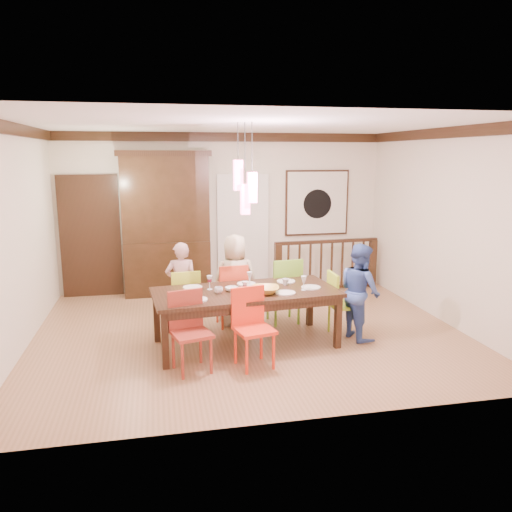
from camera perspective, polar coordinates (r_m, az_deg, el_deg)
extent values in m
plane|color=#946A47|center=(7.27, -0.79, -8.66)|extent=(6.00, 6.00, 0.00)
plane|color=white|center=(6.84, -0.86, 14.82)|extent=(6.00, 6.00, 0.00)
plane|color=beige|center=(9.35, -3.68, 4.99)|extent=(6.00, 0.00, 6.00)
plane|color=beige|center=(7.00, -25.72, 1.70)|extent=(0.00, 5.00, 5.00)
plane|color=beige|center=(8.02, 20.79, 3.19)|extent=(0.00, 5.00, 5.00)
cube|color=black|center=(9.34, -18.36, 1.94)|extent=(1.04, 0.07, 2.24)
cube|color=silver|center=(9.42, -1.51, 2.60)|extent=(0.97, 0.05, 2.22)
cube|color=black|center=(9.72, 6.96, 6.06)|extent=(1.25, 0.04, 1.25)
cube|color=silver|center=(9.69, 7.01, 6.05)|extent=(1.18, 0.02, 1.18)
cylinder|color=black|center=(9.68, 7.04, 5.92)|extent=(0.56, 0.01, 0.56)
cube|color=#FF4C83|center=(6.39, -2.06, 9.22)|extent=(0.11, 0.11, 0.38)
cylinder|color=black|center=(6.38, -2.09, 12.99)|extent=(0.01, 0.01, 0.46)
cube|color=#FF4C83|center=(6.32, -0.45, 7.84)|extent=(0.11, 0.11, 0.38)
cylinder|color=black|center=(6.31, -0.46, 12.33)|extent=(0.01, 0.01, 0.61)
cube|color=#FF4C83|center=(6.37, -1.25, 6.51)|extent=(0.11, 0.11, 0.38)
cylinder|color=black|center=(6.35, -1.27, 11.65)|extent=(0.01, 0.01, 0.76)
cube|color=black|center=(6.59, -1.20, -4.17)|extent=(2.50, 1.32, 0.05)
cube|color=black|center=(7.05, -10.98, -6.52)|extent=(0.09, 0.09, 0.70)
cube|color=black|center=(7.40, 6.79, -5.51)|extent=(0.09, 0.09, 0.70)
cube|color=black|center=(6.16, -10.86, -9.16)|extent=(0.09, 0.09, 0.70)
cube|color=black|center=(6.56, 9.36, -7.82)|extent=(0.09, 0.09, 0.70)
cube|color=black|center=(7.07, -1.91, -3.71)|extent=(2.20, 0.25, 0.10)
cube|color=black|center=(6.15, -0.38, -6.04)|extent=(2.20, 0.25, 0.10)
cube|color=#BCD231|center=(7.30, -8.13, -5.06)|extent=(0.44, 0.44, 0.04)
cube|color=#BCD231|center=(7.24, -8.18, -3.21)|extent=(0.41, 0.07, 0.45)
cylinder|color=#BCD231|center=(7.21, -9.32, -7.19)|extent=(0.03, 0.03, 0.43)
cylinder|color=#BCD231|center=(7.22, -6.68, -7.07)|extent=(0.03, 0.03, 0.43)
cylinder|color=#BCD231|center=(7.52, -9.42, -6.39)|extent=(0.03, 0.03, 0.43)
cylinder|color=#BCD231|center=(7.54, -6.90, -6.28)|extent=(0.03, 0.03, 0.43)
cube|color=red|center=(7.42, -2.88, -4.51)|extent=(0.47, 0.47, 0.04)
cube|color=red|center=(7.36, -2.90, -2.60)|extent=(0.43, 0.08, 0.47)
cylinder|color=red|center=(7.30, -4.01, -6.72)|extent=(0.04, 0.04, 0.45)
cylinder|color=red|center=(7.35, -1.32, -6.56)|extent=(0.04, 0.04, 0.45)
cylinder|color=red|center=(7.63, -4.36, -5.92)|extent=(0.04, 0.04, 0.45)
cylinder|color=red|center=(7.68, -1.78, -5.78)|extent=(0.04, 0.04, 0.45)
cube|color=#68A22A|center=(7.56, 3.11, -4.01)|extent=(0.50, 0.50, 0.04)
cube|color=#68A22A|center=(7.49, 3.13, -2.03)|extent=(0.45, 0.09, 0.50)
cylinder|color=#68A22A|center=(7.42, 2.07, -6.30)|extent=(0.04, 0.04, 0.47)
cylinder|color=#68A22A|center=(7.51, 4.80, -6.11)|extent=(0.04, 0.04, 0.47)
cylinder|color=#68A22A|center=(7.76, 1.44, -5.50)|extent=(0.04, 0.04, 0.47)
cylinder|color=#68A22A|center=(7.85, 4.05, -5.33)|extent=(0.04, 0.04, 0.47)
cube|color=maroon|center=(5.92, -7.39, -8.85)|extent=(0.52, 0.52, 0.04)
cube|color=maroon|center=(5.83, -7.46, -6.51)|extent=(0.42, 0.15, 0.47)
cylinder|color=maroon|center=(5.83, -8.93, -11.65)|extent=(0.04, 0.04, 0.45)
cylinder|color=maroon|center=(5.85, -5.49, -11.47)|extent=(0.04, 0.04, 0.45)
cylinder|color=maroon|center=(6.15, -9.08, -10.41)|extent=(0.04, 0.04, 0.45)
cylinder|color=maroon|center=(6.17, -5.84, -10.24)|extent=(0.04, 0.04, 0.45)
cube|color=red|center=(5.99, -0.20, -8.47)|extent=(0.51, 0.51, 0.04)
cube|color=red|center=(5.91, -0.20, -6.15)|extent=(0.43, 0.14, 0.47)
cylinder|color=red|center=(5.89, -1.55, -11.28)|extent=(0.04, 0.04, 0.45)
cylinder|color=red|center=(5.95, 1.80, -11.02)|extent=(0.04, 0.04, 0.45)
cylinder|color=red|center=(6.20, -2.11, -10.07)|extent=(0.04, 0.04, 0.45)
cylinder|color=red|center=(6.26, 1.06, -9.84)|extent=(0.04, 0.04, 0.45)
cube|color=#A7CD29|center=(7.12, 10.11, -5.53)|extent=(0.42, 0.42, 0.04)
cube|color=#A7CD29|center=(7.06, 10.18, -3.63)|extent=(0.05, 0.41, 0.45)
cylinder|color=#A7CD29|center=(6.99, 9.27, -7.78)|extent=(0.04, 0.04, 0.43)
cylinder|color=#A7CD29|center=(7.11, 11.80, -7.54)|extent=(0.04, 0.04, 0.43)
cylinder|color=#A7CD29|center=(7.28, 8.34, -6.95)|extent=(0.04, 0.04, 0.43)
cylinder|color=#A7CD29|center=(7.40, 10.78, -6.74)|extent=(0.04, 0.04, 0.43)
cube|color=black|center=(9.21, -10.05, -1.32)|extent=(1.53, 0.44, 0.98)
cube|color=black|center=(9.04, -10.33, 6.49)|extent=(1.53, 0.40, 1.53)
cube|color=black|center=(9.23, -10.36, 6.59)|extent=(1.31, 0.02, 1.31)
cube|color=black|center=(9.01, -10.52, 11.47)|extent=(1.64, 0.44, 0.10)
cube|color=black|center=(9.15, 2.42, -1.43)|extent=(0.13, 0.13, 0.92)
cube|color=black|center=(9.77, 13.29, -0.90)|extent=(0.13, 0.13, 0.92)
cube|color=black|center=(9.33, 8.11, 1.66)|extent=(2.02, 0.20, 0.06)
cube|color=black|center=(9.52, 7.97, -3.57)|extent=(1.90, 0.17, 0.05)
imported|color=#D8A4AC|center=(7.36, -8.50, -3.32)|extent=(0.48, 0.33, 1.28)
imported|color=#BAAD8D|center=(7.39, -2.37, -2.76)|extent=(0.67, 0.44, 1.37)
imported|color=#3955A0|center=(7.01, 11.79, -3.96)|extent=(0.61, 0.72, 1.33)
imported|color=gold|center=(6.44, 1.07, -3.89)|extent=(0.42, 0.42, 0.09)
imported|color=white|center=(6.55, -2.79, -3.79)|extent=(0.18, 0.18, 0.05)
imported|color=silver|center=(6.45, -4.30, -3.91)|extent=(0.14, 0.14, 0.09)
imported|color=silver|center=(6.85, 3.40, -2.96)|extent=(0.12, 0.12, 0.09)
cylinder|color=white|center=(6.76, -7.27, -3.57)|extent=(0.26, 0.26, 0.01)
cylinder|color=white|center=(6.89, -1.11, -3.19)|extent=(0.26, 0.26, 0.01)
cylinder|color=white|center=(7.03, 3.46, -2.90)|extent=(0.26, 0.26, 0.01)
cylinder|color=white|center=(6.19, -6.75, -4.96)|extent=(0.26, 0.26, 0.01)
cylinder|color=white|center=(6.45, 3.38, -4.22)|extent=(0.26, 0.26, 0.01)
cylinder|color=white|center=(6.74, 6.30, -3.58)|extent=(0.26, 0.26, 0.01)
cube|color=#D83359|center=(6.22, -0.69, -4.80)|extent=(0.18, 0.14, 0.01)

